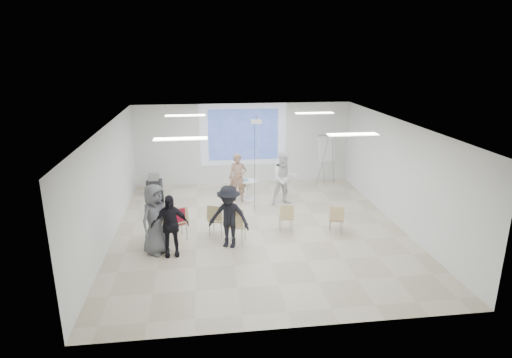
{
  "coord_description": "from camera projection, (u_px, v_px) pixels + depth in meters",
  "views": [
    {
      "loc": [
        -1.52,
        -11.06,
        4.91
      ],
      "look_at": [
        0.0,
        0.8,
        1.25
      ],
      "focal_mm": 30.0,
      "sensor_mm": 36.0,
      "label": 1
    }
  ],
  "objects": [
    {
      "name": "chair_left_inner",
      "position": [
        216.0,
        217.0,
        11.55
      ],
      "size": [
        0.56,
        0.57,
        0.9
      ],
      "rotation": [
        0.0,
        0.0,
        -0.38
      ],
      "color": "tan",
      "rests_on": "floor"
    },
    {
      "name": "audience_left",
      "position": [
        170.0,
        221.0,
        10.35
      ],
      "size": [
        1.08,
        0.69,
        1.8
      ],
      "primitive_type": "imported",
      "rotation": [
        0.0,
        0.0,
        0.06
      ],
      "color": "black",
      "rests_on": "floor"
    },
    {
      "name": "fluor_panel_nw",
      "position": [
        185.0,
        116.0,
        12.89
      ],
      "size": [
        1.2,
        0.3,
        0.02
      ],
      "primitive_type": "cube",
      "color": "white",
      "rests_on": "ceiling"
    },
    {
      "name": "player_right",
      "position": [
        284.0,
        176.0,
        13.81
      ],
      "size": [
        0.99,
        0.82,
        1.95
      ],
      "primitive_type": "imported",
      "rotation": [
        0.0,
        0.0,
        0.08
      ],
      "color": "white",
      "rests_on": "floor"
    },
    {
      "name": "chair_right_far",
      "position": [
        336.0,
        217.0,
        11.68
      ],
      "size": [
        0.47,
        0.5,
        0.83
      ],
      "rotation": [
        0.0,
        0.0,
        -0.24
      ],
      "color": "tan",
      "rests_on": "floor"
    },
    {
      "name": "red_jacket",
      "position": [
        176.0,
        217.0,
        11.07
      ],
      "size": [
        0.45,
        0.28,
        0.43
      ],
      "primitive_type": "cube",
      "rotation": [
        0.0,
        0.0,
        0.44
      ],
      "color": "#A7142B",
      "rests_on": "chair_left_mid"
    },
    {
      "name": "player_left",
      "position": [
        238.0,
        175.0,
        14.07
      ],
      "size": [
        0.72,
        0.52,
        1.85
      ],
      "primitive_type": "imported",
      "rotation": [
        0.0,
        0.0,
        -0.1
      ],
      "color": "#9D7660",
      "rests_on": "floor"
    },
    {
      "name": "chair_center",
      "position": [
        236.0,
        223.0,
        11.07
      ],
      "size": [
        0.6,
        0.62,
        0.99
      ],
      "rotation": [
        0.0,
        0.0,
        -0.32
      ],
      "color": "tan",
      "rests_on": "floor"
    },
    {
      "name": "controller_right",
      "position": [
        278.0,
        164.0,
        13.93
      ],
      "size": [
        0.05,
        0.13,
        0.04
      ],
      "primitive_type": "cube",
      "rotation": [
        0.0,
        0.0,
        0.08
      ],
      "color": "white",
      "rests_on": "player_right"
    },
    {
      "name": "chair_far_left",
      "position": [
        168.0,
        221.0,
        11.25
      ],
      "size": [
        0.59,
        0.6,
        0.93
      ],
      "rotation": [
        0.0,
        0.0,
        0.43
      ],
      "color": "tan",
      "rests_on": "floor"
    },
    {
      "name": "chair_left_mid",
      "position": [
        178.0,
        221.0,
        11.26
      ],
      "size": [
        0.61,
        0.62,
        0.96
      ],
      "rotation": [
        0.0,
        0.0,
        0.44
      ],
      "color": "tan",
      "rests_on": "floor"
    },
    {
      "name": "fluor_panel_se",
      "position": [
        353.0,
        134.0,
        10.06
      ],
      "size": [
        1.2,
        0.3,
        0.02
      ],
      "primitive_type": "cube",
      "color": "white",
      "rests_on": "ceiling"
    },
    {
      "name": "wall_left",
      "position": [
        107.0,
        184.0,
        11.17
      ],
      "size": [
        0.1,
        9.0,
        3.0
      ],
      "primitive_type": "cube",
      "color": "silver",
      "rests_on": "floor"
    },
    {
      "name": "audience_outer",
      "position": [
        155.0,
        215.0,
        10.46
      ],
      "size": [
        1.13,
        1.16,
        2.0
      ],
      "primitive_type": "imported",
      "rotation": [
        0.0,
        0.0,
        0.85
      ],
      "color": "slate",
      "rests_on": "floor"
    },
    {
      "name": "fluor_panel_ne",
      "position": [
        314.0,
        113.0,
        13.38
      ],
      "size": [
        1.2,
        0.3,
        0.02
      ],
      "primitive_type": "cube",
      "color": "white",
      "rests_on": "ceiling"
    },
    {
      "name": "fluor_panel_sw",
      "position": [
        181.0,
        139.0,
        9.57
      ],
      "size": [
        1.2,
        0.3,
        0.02
      ],
      "primitive_type": "cube",
      "color": "white",
      "rests_on": "ceiling"
    },
    {
      "name": "ceiling_projector",
      "position": [
        256.0,
        126.0,
        12.75
      ],
      "size": [
        0.3,
        0.25,
        3.0
      ],
      "color": "white",
      "rests_on": "ceiling"
    },
    {
      "name": "audience_mid",
      "position": [
        229.0,
        213.0,
        10.8
      ],
      "size": [
        1.36,
        1.05,
        1.86
      ],
      "primitive_type": "imported",
      "rotation": [
        0.0,
        0.0,
        -0.37
      ],
      "color": "black",
      "rests_on": "floor"
    },
    {
      "name": "controller_left",
      "position": [
        243.0,
        164.0,
        14.25
      ],
      "size": [
        0.05,
        0.13,
        0.04
      ],
      "primitive_type": "cube",
      "rotation": [
        0.0,
        0.0,
        -0.1
      ],
      "color": "white",
      "rests_on": "player_left"
    },
    {
      "name": "projection_image",
      "position": [
        243.0,
        135.0,
        15.8
      ],
      "size": [
        2.6,
        0.01,
        1.9
      ],
      "primitive_type": "cube",
      "color": "#324EAB",
      "rests_on": "wall_back"
    },
    {
      "name": "chair_right_inner",
      "position": [
        286.0,
        216.0,
        11.81
      ],
      "size": [
        0.4,
        0.43,
        0.82
      ],
      "rotation": [
        0.0,
        0.0,
        -0.04
      ],
      "color": "tan",
      "rests_on": "floor"
    },
    {
      "name": "wall_back",
      "position": [
        243.0,
        144.0,
        15.98
      ],
      "size": [
        8.0,
        0.1,
        3.0
      ],
      "primitive_type": "cube",
      "color": "silver",
      "rests_on": "floor"
    },
    {
      "name": "flipchart_easel",
      "position": [
        326.0,
        148.0,
        15.64
      ],
      "size": [
        0.79,
        0.62,
        1.92
      ],
      "rotation": [
        0.0,
        0.0,
        0.36
      ],
      "color": "gray",
      "rests_on": "floor"
    },
    {
      "name": "projection_halo",
      "position": [
        243.0,
        135.0,
        15.82
      ],
      "size": [
        3.2,
        0.01,
        2.3
      ],
      "primitive_type": "cube",
      "color": "silver",
      "rests_on": "wall_back"
    },
    {
      "name": "floor",
      "position": [
        260.0,
        231.0,
        12.12
      ],
      "size": [
        8.0,
        9.0,
        0.1
      ],
      "primitive_type": "cube",
      "color": "beige",
      "rests_on": "ground"
    },
    {
      "name": "wall_right",
      "position": [
        401.0,
        173.0,
        12.16
      ],
      "size": [
        0.1,
        9.0,
        3.0
      ],
      "primitive_type": "cube",
      "color": "silver",
      "rests_on": "floor"
    },
    {
      "name": "av_cart",
      "position": [
        154.0,
        185.0,
        14.93
      ],
      "size": [
        0.53,
        0.45,
        0.74
      ],
      "rotation": [
        0.0,
        0.0,
        -0.12
      ],
      "color": "black",
      "rests_on": "floor"
    },
    {
      "name": "ceiling",
      "position": [
        260.0,
        122.0,
        11.21
      ],
      "size": [
        8.0,
        9.0,
        0.1
      ],
      "primitive_type": "cube",
      "color": "white",
      "rests_on": "wall_back"
    },
    {
      "name": "laptop",
      "position": [
        217.0,
        218.0,
        11.66
      ],
      "size": [
        0.39,
        0.34,
        0.03
      ],
      "primitive_type": "imported",
      "rotation": [
        0.0,
        0.0,
        2.76
      ],
      "color": "black",
      "rests_on": "chair_left_inner"
    },
    {
      "name": "pedestal_table",
      "position": [
        249.0,
        189.0,
        14.34
      ],
      "size": [
        0.66,
        0.66,
        0.71
      ],
      "rotation": [
        0.0,
        0.0,
        0.16
      ],
      "color": "white",
      "rests_on": "floor"
    }
  ]
}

